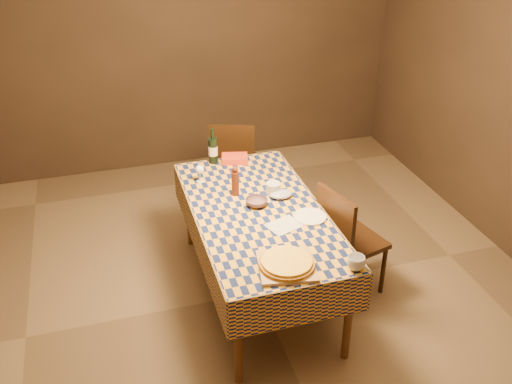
{
  "coord_description": "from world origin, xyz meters",
  "views": [
    {
      "loc": [
        -1.03,
        -3.41,
        2.97
      ],
      "look_at": [
        0.0,
        0.05,
        0.9
      ],
      "focal_mm": 40.0,
      "sensor_mm": 36.0,
      "label": 1
    }
  ],
  "objects_px": {
    "dining_table": "(258,219)",
    "pizza": "(287,262)",
    "chair_right": "(345,237)",
    "wine_bottle": "(213,150)",
    "cutting_board": "(287,266)",
    "bowl": "(257,202)",
    "white_plate": "(310,217)",
    "chair_far": "(233,160)"
  },
  "relations": [
    {
      "from": "dining_table",
      "to": "chair_right",
      "type": "relative_size",
      "value": 1.98
    },
    {
      "from": "dining_table",
      "to": "chair_far",
      "type": "height_order",
      "value": "chair_far"
    },
    {
      "from": "white_plate",
      "to": "pizza",
      "type": "bearing_deg",
      "value": -125.05
    },
    {
      "from": "cutting_board",
      "to": "white_plate",
      "type": "relative_size",
      "value": 1.5
    },
    {
      "from": "wine_bottle",
      "to": "chair_far",
      "type": "bearing_deg",
      "value": 58.49
    },
    {
      "from": "cutting_board",
      "to": "wine_bottle",
      "type": "distance_m",
      "value": 1.57
    },
    {
      "from": "dining_table",
      "to": "chair_right",
      "type": "bearing_deg",
      "value": -14.84
    },
    {
      "from": "cutting_board",
      "to": "bowl",
      "type": "distance_m",
      "value": 0.78
    },
    {
      "from": "dining_table",
      "to": "cutting_board",
      "type": "bearing_deg",
      "value": -91.94
    },
    {
      "from": "pizza",
      "to": "white_plate",
      "type": "distance_m",
      "value": 0.62
    },
    {
      "from": "bowl",
      "to": "wine_bottle",
      "type": "xyz_separation_m",
      "value": [
        -0.15,
        0.78,
        0.09
      ]
    },
    {
      "from": "wine_bottle",
      "to": "pizza",
      "type": "bearing_deg",
      "value": -85.86
    },
    {
      "from": "cutting_board",
      "to": "bowl",
      "type": "xyz_separation_m",
      "value": [
        0.04,
        0.78,
        0.01
      ]
    },
    {
      "from": "white_plate",
      "to": "chair_right",
      "type": "height_order",
      "value": "chair_right"
    },
    {
      "from": "chair_far",
      "to": "white_plate",
      "type": "bearing_deg",
      "value": -83.41
    },
    {
      "from": "cutting_board",
      "to": "bowl",
      "type": "bearing_deg",
      "value": 87.34
    },
    {
      "from": "pizza",
      "to": "wine_bottle",
      "type": "bearing_deg",
      "value": 94.14
    },
    {
      "from": "chair_far",
      "to": "chair_right",
      "type": "height_order",
      "value": "same"
    },
    {
      "from": "bowl",
      "to": "white_plate",
      "type": "distance_m",
      "value": 0.42
    },
    {
      "from": "chair_right",
      "to": "cutting_board",
      "type": "bearing_deg",
      "value": -141.17
    },
    {
      "from": "bowl",
      "to": "chair_right",
      "type": "relative_size",
      "value": 0.18
    },
    {
      "from": "dining_table",
      "to": "pizza",
      "type": "relative_size",
      "value": 4.22
    },
    {
      "from": "dining_table",
      "to": "chair_right",
      "type": "xyz_separation_m",
      "value": [
        0.64,
        -0.17,
        -0.17
      ]
    },
    {
      "from": "wine_bottle",
      "to": "chair_right",
      "type": "relative_size",
      "value": 0.34
    },
    {
      "from": "dining_table",
      "to": "white_plate",
      "type": "height_order",
      "value": "white_plate"
    },
    {
      "from": "dining_table",
      "to": "pizza",
      "type": "bearing_deg",
      "value": -91.94
    },
    {
      "from": "cutting_board",
      "to": "wine_bottle",
      "type": "bearing_deg",
      "value": 94.14
    },
    {
      "from": "white_plate",
      "to": "dining_table",
      "type": "bearing_deg",
      "value": 149.29
    },
    {
      "from": "white_plate",
      "to": "wine_bottle",
      "type": "bearing_deg",
      "value": 113.94
    },
    {
      "from": "bowl",
      "to": "chair_far",
      "type": "xyz_separation_m",
      "value": [
        0.14,
        1.26,
        -0.27
      ]
    },
    {
      "from": "cutting_board",
      "to": "bowl",
      "type": "height_order",
      "value": "bowl"
    },
    {
      "from": "pizza",
      "to": "dining_table",
      "type": "bearing_deg",
      "value": 88.06
    },
    {
      "from": "chair_far",
      "to": "chair_right",
      "type": "bearing_deg",
      "value": -72.12
    },
    {
      "from": "cutting_board",
      "to": "white_plate",
      "type": "height_order",
      "value": "cutting_board"
    },
    {
      "from": "pizza",
      "to": "bowl",
      "type": "height_order",
      "value": "pizza"
    },
    {
      "from": "pizza",
      "to": "wine_bottle",
      "type": "relative_size",
      "value": 1.39
    },
    {
      "from": "dining_table",
      "to": "wine_bottle",
      "type": "distance_m",
      "value": 0.89
    },
    {
      "from": "wine_bottle",
      "to": "white_plate",
      "type": "height_order",
      "value": "wine_bottle"
    },
    {
      "from": "pizza",
      "to": "wine_bottle",
      "type": "xyz_separation_m",
      "value": [
        -0.11,
        1.57,
        0.08
      ]
    },
    {
      "from": "dining_table",
      "to": "pizza",
      "type": "xyz_separation_m",
      "value": [
        -0.02,
        -0.71,
        0.12
      ]
    },
    {
      "from": "bowl",
      "to": "chair_right",
      "type": "distance_m",
      "value": 0.73
    },
    {
      "from": "dining_table",
      "to": "cutting_board",
      "type": "relative_size",
      "value": 5.22
    }
  ]
}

